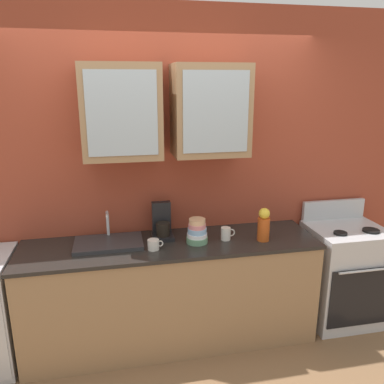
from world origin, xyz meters
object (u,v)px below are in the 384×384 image
at_px(bowl_stack, 197,232).
at_px(cup_near_bowls, 226,234).
at_px(sink_faucet, 109,242).
at_px(stove_range, 343,273).
at_px(coffee_maker, 162,224).
at_px(vase, 264,225).
at_px(cup_near_sink, 154,245).

relative_size(bowl_stack, cup_near_bowls, 1.70).
bearing_deg(sink_faucet, stove_range, -1.79).
relative_size(stove_range, cup_near_bowls, 9.08).
xyz_separation_m(cup_near_bowls, coffee_maker, (-0.50, 0.17, 0.06)).
bearing_deg(bowl_stack, coffee_maker, 145.60).
bearing_deg(coffee_maker, sink_faucet, -169.58).
height_order(sink_faucet, bowl_stack, sink_faucet).
bearing_deg(coffee_maker, cup_near_bowls, -18.54).
bearing_deg(vase, stove_range, 6.61).
bearing_deg(cup_near_bowls, vase, -14.32).
bearing_deg(stove_range, sink_faucet, 178.21).
bearing_deg(vase, bowl_stack, 172.96).
relative_size(bowl_stack, coffee_maker, 0.69).
height_order(vase, cup_near_sink, vase).
bearing_deg(stove_range, vase, -173.39).
distance_m(stove_range, cup_near_bowls, 1.23).
bearing_deg(cup_near_sink, coffee_maker, 67.91).
height_order(cup_near_bowls, coffee_maker, coffee_maker).
xyz_separation_m(stove_range, sink_faucet, (-2.07, 0.06, 0.46)).
distance_m(bowl_stack, cup_near_bowls, 0.25).
height_order(vase, cup_near_bowls, vase).
relative_size(sink_faucet, bowl_stack, 2.66).
relative_size(vase, cup_near_bowls, 2.33).
bearing_deg(bowl_stack, cup_near_sink, -169.48).
bearing_deg(coffee_maker, bowl_stack, -34.40).
relative_size(stove_range, sink_faucet, 2.01).
bearing_deg(cup_near_sink, sink_faucet, 154.58).
bearing_deg(vase, cup_near_sink, 180.00).
bearing_deg(cup_near_sink, cup_near_bowls, 7.07).
bearing_deg(cup_near_bowls, stove_range, 1.15).
bearing_deg(cup_near_bowls, sink_faucet, 174.69).
xyz_separation_m(stove_range, cup_near_bowls, (-1.13, -0.02, 0.49)).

